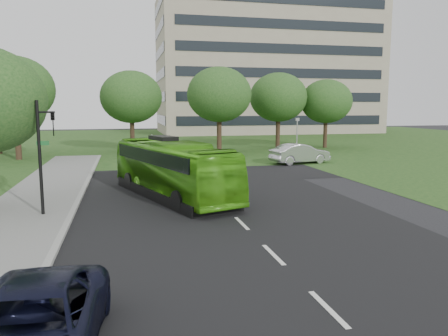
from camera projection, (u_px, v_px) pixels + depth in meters
name	position (u px, v px, depth m)	size (l,w,h in m)	color
ground	(230.00, 212.00, 20.21)	(160.00, 160.00, 0.00)	black
street_surfaces	(171.00, 157.00, 42.09)	(120.00, 120.00, 0.15)	black
office_building	(265.00, 66.00, 83.12)	(40.10, 20.10, 25.00)	gray
tree_park_a	(15.00, 90.00, 39.39)	(7.08, 7.08, 9.41)	black
tree_park_b	(131.00, 97.00, 47.19)	(6.65, 6.65, 8.72)	black
tree_park_c	(219.00, 95.00, 45.62)	(6.77, 6.77, 9.00)	black
tree_park_d	(278.00, 97.00, 50.13)	(6.60, 6.60, 8.73)	black
tree_park_e	(326.00, 101.00, 51.31)	(6.03, 6.03, 8.04)	black
bus	(172.00, 169.00, 23.55)	(2.54, 10.87, 3.03)	#459E15
sedan	(300.00, 154.00, 37.46)	(1.82, 5.22, 1.72)	#BAB9BE
suv	(31.00, 328.00, 8.19)	(2.46, 5.35, 1.49)	black
traffic_light	(43.00, 149.00, 18.97)	(0.82, 0.21, 5.14)	black
camera_pole	(297.00, 132.00, 40.86)	(0.39, 0.36, 3.81)	gray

